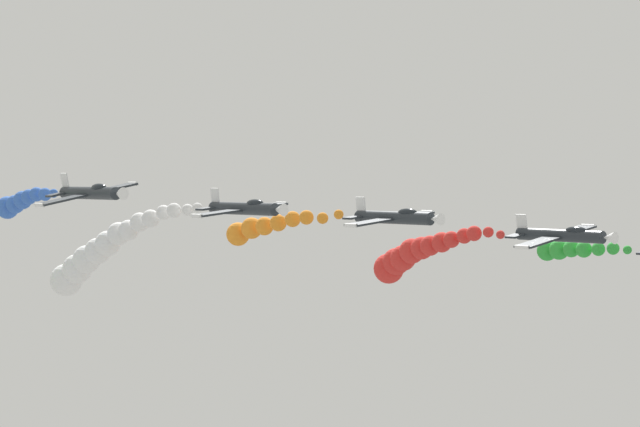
% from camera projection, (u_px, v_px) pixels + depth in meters
% --- Properties ---
extents(smoke_trail_lead, '(2.76, 11.75, 2.27)m').
position_uv_depth(smoke_trail_lead, '(568.00, 250.00, 110.96)').
color(smoke_trail_lead, green).
extents(airplane_left_inner, '(9.48, 10.35, 2.84)m').
position_uv_depth(airplane_left_inner, '(561.00, 235.00, 98.57)').
color(airplane_left_inner, '#23282D').
extents(smoke_trail_left_inner, '(5.53, 20.20, 6.66)m').
position_uv_depth(smoke_trail_left_inner, '(410.00, 256.00, 115.79)').
color(smoke_trail_left_inner, red).
extents(airplane_right_inner, '(9.55, 10.35, 2.54)m').
position_uv_depth(airplane_right_inner, '(395.00, 217.00, 98.83)').
color(airplane_right_inner, '#23282D').
extents(smoke_trail_right_inner, '(2.44, 17.76, 4.07)m').
position_uv_depth(smoke_trail_right_inner, '(261.00, 227.00, 113.95)').
color(smoke_trail_right_inner, orange).
extents(airplane_left_outer, '(9.55, 10.35, 2.52)m').
position_uv_depth(airplane_left_outer, '(244.00, 208.00, 98.85)').
color(airplane_left_outer, '#23282D').
extents(smoke_trail_left_outer, '(3.65, 25.57, 10.32)m').
position_uv_depth(smoke_trail_left_outer, '(95.00, 256.00, 117.65)').
color(smoke_trail_left_outer, white).
extents(airplane_right_outer, '(9.45, 10.35, 2.94)m').
position_uv_depth(airplane_right_outer, '(90.00, 193.00, 98.33)').
color(airplane_right_outer, '#23282D').
extents(smoke_trail_right_outer, '(2.24, 12.17, 3.17)m').
position_uv_depth(smoke_trail_right_outer, '(19.00, 202.00, 109.89)').
color(smoke_trail_right_outer, blue).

